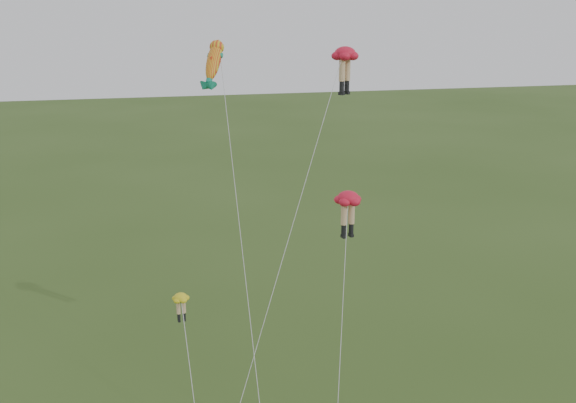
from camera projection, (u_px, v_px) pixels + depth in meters
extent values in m
ellipsoid|color=red|center=(345.00, 53.00, 37.57)|extent=(2.28, 2.28, 0.82)
cylinder|color=#D8AD7F|center=(342.00, 70.00, 37.66)|extent=(0.37, 0.37, 1.25)
cylinder|color=black|center=(342.00, 87.00, 37.92)|extent=(0.29, 0.29, 0.63)
cube|color=black|center=(342.00, 93.00, 38.04)|extent=(0.37, 0.42, 0.18)
cylinder|color=#D8AD7F|center=(347.00, 70.00, 38.02)|extent=(0.37, 0.37, 1.25)
cylinder|color=black|center=(347.00, 86.00, 38.28)|extent=(0.29, 0.29, 0.63)
cube|color=black|center=(347.00, 93.00, 38.39)|extent=(0.37, 0.42, 0.18)
cylinder|color=silver|center=(289.00, 238.00, 34.12)|extent=(9.49, 10.68, 19.33)
ellipsoid|color=red|center=(348.00, 198.00, 34.57)|extent=(1.80, 1.80, 0.77)
cylinder|color=#D8AD7F|center=(344.00, 214.00, 34.73)|extent=(0.34, 0.34, 1.17)
cylinder|color=black|center=(344.00, 230.00, 34.98)|extent=(0.27, 0.27, 0.59)
cube|color=black|center=(343.00, 236.00, 35.09)|extent=(0.25, 0.37, 0.17)
cylinder|color=#D8AD7F|center=(352.00, 213.00, 34.92)|extent=(0.34, 0.34, 1.17)
cylinder|color=black|center=(351.00, 229.00, 35.17)|extent=(0.27, 0.27, 0.59)
cube|color=black|center=(351.00, 235.00, 35.28)|extent=(0.25, 0.37, 0.17)
cylinder|color=silver|center=(342.00, 327.00, 32.26)|extent=(3.04, 7.64, 11.99)
ellipsoid|color=yellow|center=(181.00, 297.00, 29.72)|extent=(0.95, 0.95, 0.42)
cylinder|color=#D8AD7F|center=(178.00, 307.00, 29.81)|extent=(0.18, 0.18, 0.64)
cylinder|color=black|center=(179.00, 317.00, 29.95)|extent=(0.14, 0.14, 0.32)
cube|color=black|center=(179.00, 321.00, 30.00)|extent=(0.13, 0.20, 0.09)
cylinder|color=#D8AD7F|center=(184.00, 306.00, 29.91)|extent=(0.18, 0.18, 0.64)
cylinder|color=black|center=(184.00, 316.00, 30.04)|extent=(0.14, 0.14, 0.32)
cube|color=black|center=(184.00, 320.00, 30.10)|extent=(0.13, 0.20, 0.09)
cylinder|color=silver|center=(194.00, 401.00, 28.89)|extent=(0.49, 4.43, 8.71)
ellipsoid|color=gold|center=(214.00, 60.00, 37.07)|extent=(1.94, 2.63, 2.76)
sphere|color=gold|center=(214.00, 60.00, 37.07)|extent=(1.38, 1.54, 1.27)
cone|color=#138061|center=(214.00, 60.00, 37.07)|extent=(1.18, 1.40, 1.18)
cone|color=#138061|center=(214.00, 60.00, 37.07)|extent=(1.18, 1.40, 1.18)
cone|color=#138061|center=(214.00, 60.00, 37.07)|extent=(0.67, 0.79, 0.66)
cone|color=#138061|center=(214.00, 60.00, 37.07)|extent=(0.67, 0.79, 0.66)
cone|color=red|center=(214.00, 60.00, 37.07)|extent=(0.70, 0.79, 0.66)
cylinder|color=silver|center=(238.00, 247.00, 33.83)|extent=(0.34, 12.65, 18.59)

